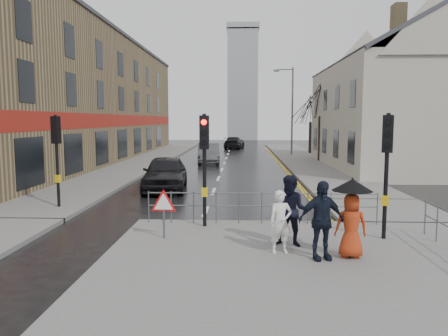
# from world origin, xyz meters

# --- Properties ---
(ground) EXTENTS (120.00, 120.00, 0.00)m
(ground) POSITION_xyz_m (0.00, 0.00, 0.00)
(ground) COLOR black
(ground) RESTS_ON ground
(near_pavement) EXTENTS (10.00, 9.00, 0.14)m
(near_pavement) POSITION_xyz_m (3.00, -3.50, 0.07)
(near_pavement) COLOR #605E5B
(near_pavement) RESTS_ON ground
(left_pavement) EXTENTS (4.00, 44.00, 0.14)m
(left_pavement) POSITION_xyz_m (-6.50, 23.00, 0.07)
(left_pavement) COLOR #605E5B
(left_pavement) RESTS_ON ground
(right_pavement) EXTENTS (4.00, 40.00, 0.14)m
(right_pavement) POSITION_xyz_m (6.50, 25.00, 0.07)
(right_pavement) COLOR #605E5B
(right_pavement) RESTS_ON ground
(pavement_bridge_right) EXTENTS (4.00, 4.20, 0.14)m
(pavement_bridge_right) POSITION_xyz_m (6.50, 3.00, 0.07)
(pavement_bridge_right) COLOR #605E5B
(pavement_bridge_right) RESTS_ON ground
(building_left_terrace) EXTENTS (8.00, 42.00, 10.00)m
(building_left_terrace) POSITION_xyz_m (-12.00, 22.00, 5.00)
(building_left_terrace) COLOR olive
(building_left_terrace) RESTS_ON ground
(building_right_cream) EXTENTS (9.00, 16.40, 10.10)m
(building_right_cream) POSITION_xyz_m (12.00, 18.00, 4.78)
(building_right_cream) COLOR #B3AD9C
(building_right_cream) RESTS_ON ground
(church_tower) EXTENTS (5.00, 5.00, 18.00)m
(church_tower) POSITION_xyz_m (1.50, 62.00, 9.00)
(church_tower) COLOR #93969B
(church_tower) RESTS_ON ground
(traffic_signal_near_left) EXTENTS (0.28, 0.27, 3.40)m
(traffic_signal_near_left) POSITION_xyz_m (0.20, 0.20, 2.46)
(traffic_signal_near_left) COLOR black
(traffic_signal_near_left) RESTS_ON near_pavement
(traffic_signal_near_right) EXTENTS (0.34, 0.33, 3.40)m
(traffic_signal_near_right) POSITION_xyz_m (5.20, -1.00, 2.46)
(traffic_signal_near_right) COLOR black
(traffic_signal_near_right) RESTS_ON near_pavement
(traffic_signal_far_left) EXTENTS (0.34, 0.33, 3.40)m
(traffic_signal_far_left) POSITION_xyz_m (-5.50, 3.00, 2.46)
(traffic_signal_far_left) COLOR black
(traffic_signal_far_left) RESTS_ON left_pavement
(guard_railing_front) EXTENTS (7.14, 0.04, 1.00)m
(guard_railing_front) POSITION_xyz_m (1.95, 0.60, 0.86)
(guard_railing_front) COLOR #595B5E
(guard_railing_front) RESTS_ON near_pavement
(warning_sign) EXTENTS (0.80, 0.07, 1.35)m
(warning_sign) POSITION_xyz_m (-0.80, -1.21, 1.04)
(warning_sign) COLOR #595B5E
(warning_sign) RESTS_ON near_pavement
(street_lamp) EXTENTS (1.83, 0.25, 8.00)m
(street_lamp) POSITION_xyz_m (5.82, 28.00, 4.71)
(street_lamp) COLOR #595B5E
(street_lamp) RESTS_ON right_pavement
(tree_near) EXTENTS (2.40, 2.40, 6.58)m
(tree_near) POSITION_xyz_m (7.50, 22.00, 5.14)
(tree_near) COLOR #30221B
(tree_near) RESTS_ON right_pavement
(tree_far) EXTENTS (2.40, 2.40, 5.64)m
(tree_far) POSITION_xyz_m (8.00, 30.00, 4.42)
(tree_far) COLOR #30221B
(tree_far) RESTS_ON right_pavement
(pedestrian_a) EXTENTS (0.62, 0.48, 1.53)m
(pedestrian_a) POSITION_xyz_m (2.26, -2.41, 0.91)
(pedestrian_a) COLOR white
(pedestrian_a) RESTS_ON near_pavement
(pedestrian_b) EXTENTS (1.06, 0.94, 1.82)m
(pedestrian_b) POSITION_xyz_m (2.59, -1.80, 1.05)
(pedestrian_b) COLOR black
(pedestrian_b) RESTS_ON near_pavement
(pedestrian_with_umbrella) EXTENTS (0.96, 0.96, 1.86)m
(pedestrian_with_umbrella) POSITION_xyz_m (3.88, -2.69, 1.21)
(pedestrian_with_umbrella) COLOR #AC3314
(pedestrian_with_umbrella) RESTS_ON near_pavement
(pedestrian_d) EXTENTS (1.15, 0.69, 1.84)m
(pedestrian_d) POSITION_xyz_m (3.15, -2.86, 1.06)
(pedestrian_d) COLOR black
(pedestrian_d) RESTS_ON near_pavement
(car_parked) EXTENTS (2.33, 4.98, 1.65)m
(car_parked) POSITION_xyz_m (-2.33, 7.82, 0.83)
(car_parked) COLOR black
(car_parked) RESTS_ON ground
(car_mid) EXTENTS (2.00, 4.80, 1.54)m
(car_mid) POSITION_xyz_m (-1.22, 20.87, 0.77)
(car_mid) COLOR #414445
(car_mid) RESTS_ON ground
(car_far) EXTENTS (2.55, 5.00, 1.39)m
(car_far) POSITION_xyz_m (0.49, 38.14, 0.70)
(car_far) COLOR black
(car_far) RESTS_ON ground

